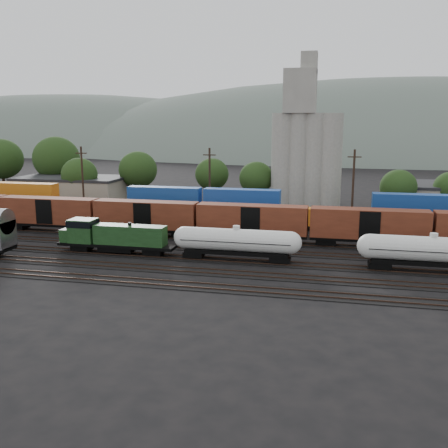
% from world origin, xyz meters
% --- Properties ---
extents(ground, '(600.00, 600.00, 0.00)m').
position_xyz_m(ground, '(0.00, 0.00, 0.00)').
color(ground, black).
extents(tracks, '(180.00, 33.20, 0.20)m').
position_xyz_m(tracks, '(0.00, 0.00, 0.05)').
color(tracks, black).
rests_on(tracks, ground).
extents(green_locomotive, '(15.06, 2.66, 3.99)m').
position_xyz_m(green_locomotive, '(-17.90, -5.00, 2.30)').
color(green_locomotive, black).
rests_on(green_locomotive, ground).
extents(tank_car_a, '(15.33, 2.75, 4.02)m').
position_xyz_m(tank_car_a, '(-1.88, -5.00, 2.41)').
color(tank_car_a, white).
rests_on(tank_car_a, ground).
extents(tank_car_b, '(15.93, 2.85, 4.18)m').
position_xyz_m(tank_car_b, '(19.83, -5.00, 2.50)').
color(tank_car_b, white).
rests_on(tank_car_b, ground).
extents(orange_locomotive, '(16.31, 2.72, 4.08)m').
position_xyz_m(orange_locomotive, '(-14.13, 10.00, 2.34)').
color(orange_locomotive, black).
rests_on(orange_locomotive, ground).
extents(boxcar_string, '(153.60, 2.90, 4.20)m').
position_xyz_m(boxcar_string, '(6.01, 5.00, 3.12)').
color(boxcar_string, black).
rests_on(boxcar_string, ground).
extents(container_wall, '(160.00, 2.60, 5.80)m').
position_xyz_m(container_wall, '(-11.73, 15.00, 2.73)').
color(container_wall, black).
rests_on(container_wall, ground).
extents(grain_silo, '(13.40, 5.00, 29.00)m').
position_xyz_m(grain_silo, '(3.28, 36.00, 11.26)').
color(grain_silo, gray).
rests_on(grain_silo, ground).
extents(industrial_sheds, '(119.38, 17.26, 5.10)m').
position_xyz_m(industrial_sheds, '(6.63, 35.25, 2.56)').
color(industrial_sheds, '#9E937F').
rests_on(industrial_sheds, ground).
extents(tree_band, '(167.50, 21.88, 13.26)m').
position_xyz_m(tree_band, '(-0.67, 36.75, 7.02)').
color(tree_band, black).
rests_on(tree_band, ground).
extents(utility_poles, '(122.20, 0.36, 12.00)m').
position_xyz_m(utility_poles, '(0.00, 22.00, 6.21)').
color(utility_poles, black).
rests_on(utility_poles, ground).
extents(distant_hills, '(860.00, 286.00, 130.00)m').
position_xyz_m(distant_hills, '(23.92, 260.00, -20.56)').
color(distant_hills, '#59665B').
rests_on(distant_hills, ground).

